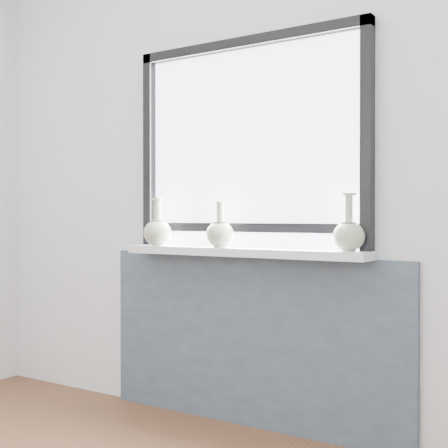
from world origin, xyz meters
The scene contains 7 objects.
back_wall centered at (0.00, 1.81, 1.30)m, with size 3.60×0.02×2.60m, color silver.
apron_panel centered at (0.00, 1.78, 0.43)m, with size 1.70×0.03×0.86m, color #465865.
windowsill centered at (0.00, 1.71, 0.88)m, with size 1.32×0.18×0.04m, color silver.
window centered at (0.00, 1.77, 1.44)m, with size 1.30×0.06×1.05m.
vase_a centered at (-0.51, 1.68, 0.98)m, with size 0.15×0.15×0.26m.
vase_b centered at (-0.11, 1.69, 0.97)m, with size 0.14×0.14×0.23m.
vase_c centered at (0.56, 1.71, 0.98)m, with size 0.14×0.14×0.26m.
Camera 1 is at (1.60, -0.92, 1.05)m, focal length 50.00 mm.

